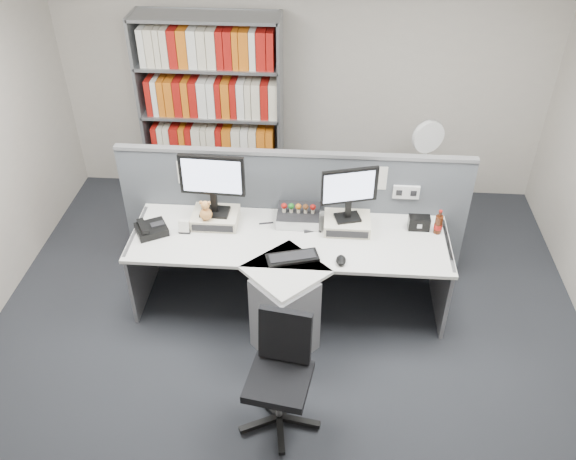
# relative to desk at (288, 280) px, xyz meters

# --- Properties ---
(ground) EXTENTS (5.50, 5.50, 0.00)m
(ground) POSITION_rel_desk_xyz_m (0.00, -0.60, -0.46)
(ground) COLOR #292B31
(ground) RESTS_ON ground
(room_shell) EXTENTS (5.04, 5.54, 2.72)m
(room_shell) POSITION_rel_desk_xyz_m (0.00, -0.60, 1.33)
(room_shell) COLOR #BDB5A9
(room_shell) RESTS_ON ground
(partition) EXTENTS (3.00, 0.08, 1.27)m
(partition) POSITION_rel_desk_xyz_m (0.00, 0.65, 0.19)
(partition) COLOR #575C62
(partition) RESTS_ON ground
(desk) EXTENTS (2.60, 1.20, 0.72)m
(desk) POSITION_rel_desk_xyz_m (0.00, 0.00, 0.00)
(desk) COLOR white
(desk) RESTS_ON ground
(monitor_riser_left) EXTENTS (0.38, 0.31, 0.10)m
(monitor_riser_left) POSITION_rel_desk_xyz_m (-0.63, 0.38, 0.31)
(monitor_riser_left) COLOR beige
(monitor_riser_left) RESTS_ON desk
(monitor_riser_right) EXTENTS (0.38, 0.31, 0.10)m
(monitor_riser_right) POSITION_rel_desk_xyz_m (0.47, 0.38, 0.31)
(monitor_riser_right) COLOR beige
(monitor_riser_right) RESTS_ON desk
(monitor_left) EXTENTS (0.53, 0.18, 0.54)m
(monitor_left) POSITION_rel_desk_xyz_m (-0.63, 0.38, 0.69)
(monitor_left) COLOR black
(monitor_left) RESTS_ON monitor_riser_left
(monitor_right) EXTENTS (0.45, 0.20, 0.47)m
(monitor_right) POSITION_rel_desk_xyz_m (0.47, 0.38, 0.64)
(monitor_right) COLOR black
(monitor_right) RESTS_ON monitor_riser_right
(desktop_pc) EXTENTS (0.35, 0.32, 0.09)m
(desktop_pc) POSITION_rel_desk_xyz_m (0.06, 0.47, 0.31)
(desktop_pc) COLOR black
(desktop_pc) RESTS_ON desk
(figurines) EXTENTS (0.29, 0.05, 0.09)m
(figurines) POSITION_rel_desk_xyz_m (0.06, 0.45, 0.41)
(figurines) COLOR beige
(figurines) RESTS_ON desktop_pc
(keyboard) EXTENTS (0.43, 0.26, 0.03)m
(keyboard) POSITION_rel_desk_xyz_m (0.04, -0.05, 0.28)
(keyboard) COLOR black
(keyboard) RESTS_ON desk
(mouse) EXTENTS (0.08, 0.13, 0.05)m
(mouse) POSITION_rel_desk_xyz_m (0.42, -0.07, 0.29)
(mouse) COLOR black
(mouse) RESTS_ON desk
(desk_phone) EXTENTS (0.32, 0.31, 0.10)m
(desk_phone) POSITION_rel_desk_xyz_m (-1.14, 0.20, 0.30)
(desk_phone) COLOR black
(desk_phone) RESTS_ON desk
(desk_calendar) EXTENTS (0.10, 0.07, 0.12)m
(desk_calendar) POSITION_rel_desk_xyz_m (-0.87, 0.24, 0.31)
(desk_calendar) COLOR black
(desk_calendar) RESTS_ON desk
(plush_toy) EXTENTS (0.10, 0.10, 0.18)m
(plush_toy) POSITION_rel_desk_xyz_m (-0.69, 0.29, 0.44)
(plush_toy) COLOR #DE934A
(plush_toy) RESTS_ON monitor_riser_left
(speaker) EXTENTS (0.18, 0.10, 0.12)m
(speaker) POSITION_rel_desk_xyz_m (1.06, 0.43, 0.32)
(speaker) COLOR black
(speaker) RESTS_ON desk
(cola_bottle) EXTENTS (0.07, 0.07, 0.22)m
(cola_bottle) POSITION_rel_desk_xyz_m (1.21, 0.38, 0.35)
(cola_bottle) COLOR #3F190A
(cola_bottle) RESTS_ON desk
(shelving_unit) EXTENTS (1.41, 0.40, 2.00)m
(shelving_unit) POSITION_rel_desk_xyz_m (-0.90, 1.85, 0.52)
(shelving_unit) COLOR gray
(shelving_unit) RESTS_ON ground
(filing_cabinet) EXTENTS (0.45, 0.61, 0.70)m
(filing_cabinet) POSITION_rel_desk_xyz_m (1.20, 1.40, -0.11)
(filing_cabinet) COLOR gray
(filing_cabinet) RESTS_ON ground
(desk_fan) EXTENTS (0.31, 0.20, 0.53)m
(desk_fan) POSITION_rel_desk_xyz_m (1.20, 1.40, 0.58)
(desk_fan) COLOR white
(desk_fan) RESTS_ON filing_cabinet
(office_chair) EXTENTS (0.58, 0.58, 0.88)m
(office_chair) POSITION_rel_desk_xyz_m (0.03, -0.95, 0.02)
(office_chair) COLOR silver
(office_chair) RESTS_ON ground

